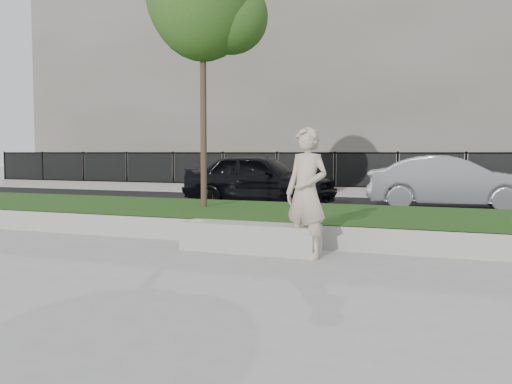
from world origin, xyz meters
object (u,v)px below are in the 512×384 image
at_px(car_dark, 260,179).
at_px(car_silver, 451,182).
at_px(stone_bench, 249,238).
at_px(man, 307,193).
at_px(book, 197,221).

bearing_deg(car_dark, car_silver, -78.87).
distance_m(stone_bench, man, 1.26).
bearing_deg(book, car_silver, 30.59).
bearing_deg(stone_bench, car_dark, 109.92).
distance_m(stone_bench, book, 0.95).
xyz_separation_m(man, car_dark, (-3.57, 7.28, -0.18)).
bearing_deg(stone_bench, man, -10.05).
relative_size(stone_bench, man, 1.14).
bearing_deg(car_silver, man, 161.81).
xyz_separation_m(stone_bench, book, (-0.91, -0.06, 0.24)).
relative_size(man, book, 9.33).
height_order(book, car_dark, car_dark).
bearing_deg(man, stone_bench, -169.55).
xyz_separation_m(stone_bench, man, (1.00, -0.18, 0.75)).
bearing_deg(car_dark, stone_bench, -159.64).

